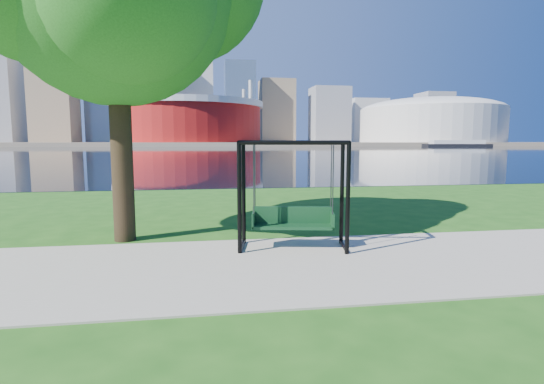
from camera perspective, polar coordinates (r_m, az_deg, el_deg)
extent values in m
plane|color=#1E5114|center=(8.04, -0.56, -8.94)|extent=(900.00, 900.00, 0.00)
cube|color=#9E937F|center=(7.56, 0.01, -9.84)|extent=(120.00, 4.00, 0.03)
cube|color=black|center=(109.68, -8.43, 5.54)|extent=(900.00, 180.00, 0.02)
cube|color=#937F60|center=(313.66, -8.83, 6.44)|extent=(900.00, 228.00, 2.00)
cylinder|color=maroon|center=(243.06, -11.21, 9.16)|extent=(80.00, 80.00, 22.00)
cylinder|color=silver|center=(243.67, -11.26, 11.40)|extent=(83.00, 83.00, 3.00)
cylinder|color=silver|center=(263.23, -3.78, 10.17)|extent=(2.00, 2.00, 32.00)
cylinder|color=silver|center=(265.44, -18.30, 9.82)|extent=(2.00, 2.00, 32.00)
cylinder|color=silver|center=(228.07, -19.85, 10.32)|extent=(2.00, 2.00, 32.00)
cylinder|color=silver|center=(225.50, -2.89, 10.75)|extent=(2.00, 2.00, 32.00)
cylinder|color=beige|center=(278.40, 20.53, 8.34)|extent=(84.00, 84.00, 20.00)
ellipsoid|color=beige|center=(278.87, 20.60, 10.19)|extent=(84.00, 84.00, 15.12)
cube|color=#998466|center=(326.11, -27.38, 13.72)|extent=(26.00, 26.00, 88.00)
cube|color=slate|center=(342.99, -21.15, 14.23)|extent=(30.00, 24.00, 95.00)
cube|color=gray|center=(317.09, -16.39, 12.96)|extent=(24.00, 24.00, 72.00)
cube|color=silver|center=(345.07, -10.68, 13.25)|extent=(32.00, 28.00, 80.00)
cube|color=slate|center=(320.03, -4.35, 11.89)|extent=(22.00, 22.00, 58.00)
cube|color=#998466|center=(338.20, 0.61, 10.78)|extent=(26.00, 26.00, 48.00)
cube|color=gray|center=(337.31, 7.72, 10.22)|extent=(28.00, 24.00, 42.00)
cube|color=silver|center=(373.78, 12.56, 9.31)|extent=(30.00, 26.00, 36.00)
cube|color=gray|center=(377.35, 20.88, 9.31)|extent=(24.00, 24.00, 40.00)
cube|color=#998466|center=(410.85, 24.70, 8.34)|extent=(26.00, 26.00, 32.00)
sphere|color=#998466|center=(335.81, -27.85, 21.77)|extent=(10.00, 10.00, 10.00)
cylinder|color=black|center=(8.13, -4.41, -0.99)|extent=(0.10, 0.10, 2.16)
cylinder|color=black|center=(8.17, 10.17, -1.04)|extent=(0.10, 0.10, 2.16)
cylinder|color=black|center=(8.96, -3.83, -0.27)|extent=(0.10, 0.10, 2.16)
cylinder|color=black|center=(9.00, 9.38, -0.31)|extent=(0.10, 0.10, 2.16)
cylinder|color=black|center=(8.01, 2.95, 6.66)|extent=(2.05, 0.47, 0.08)
cylinder|color=black|center=(8.86, 2.83, 6.67)|extent=(2.05, 0.47, 0.08)
cylinder|color=black|center=(8.48, -4.17, 6.65)|extent=(0.24, 0.85, 0.08)
cylinder|color=black|center=(8.73, -4.05, -7.17)|extent=(0.22, 0.84, 0.07)
cylinder|color=black|center=(8.52, 9.90, 6.57)|extent=(0.24, 0.85, 0.08)
cylinder|color=black|center=(8.77, 9.62, -7.19)|extent=(0.22, 0.84, 0.07)
cube|color=black|center=(8.60, 2.82, -4.68)|extent=(1.69, 0.72, 0.06)
cube|color=black|center=(8.75, 2.80, -3.11)|extent=(1.62, 0.35, 0.36)
cube|color=black|center=(8.60, -2.49, -3.79)|extent=(0.12, 0.42, 0.32)
cube|color=black|center=(8.63, 8.11, -3.81)|extent=(0.12, 0.42, 0.32)
cylinder|color=#3A3A40|center=(8.31, -2.47, 1.64)|extent=(0.03, 0.03, 1.36)
cylinder|color=#3A3A40|center=(8.34, 8.21, 1.59)|extent=(0.03, 0.03, 1.36)
cylinder|color=#3A3A40|center=(8.66, -2.31, 1.84)|extent=(0.03, 0.03, 1.36)
cylinder|color=#3A3A40|center=(8.69, 7.96, 1.80)|extent=(0.03, 0.03, 1.36)
cylinder|color=black|center=(9.80, -19.63, 7.11)|extent=(0.46, 0.46, 4.60)
cube|color=black|center=(222.16, 23.59, 5.78)|extent=(31.72, 12.02, 1.24)
cube|color=silver|center=(222.15, 23.61, 6.18)|extent=(25.39, 9.72, 1.86)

